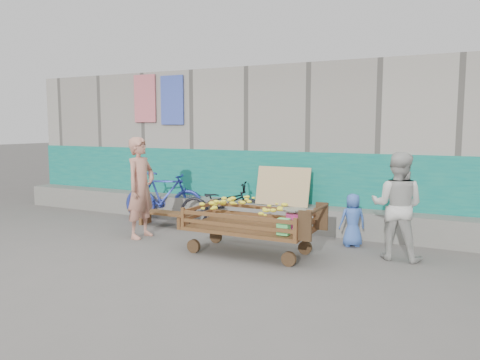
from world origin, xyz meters
The scene contains 9 objects.
ground centered at (0.00, 0.00, 0.00)m, with size 80.00×80.00×0.00m, color #5B5954.
building_wall centered at (0.00, 4.05, 1.47)m, with size 12.00×3.50×3.00m.
banana_cart centered at (0.41, 0.55, 0.57)m, with size 1.97×0.90×0.84m.
bench centered at (-1.83, 1.55, 0.20)m, with size 1.09×0.33×0.27m.
vendor_man centered at (-1.62, 0.65, 0.84)m, with size 0.62×0.40×1.69m, color tan.
woman centered at (2.40, 1.25, 0.76)m, with size 0.74×0.57×1.51m, color beige.
child centered at (1.69, 1.66, 0.42)m, with size 0.41×0.26×0.83m, color #3B61B7.
bicycle_dark centered at (-0.85, 2.05, 0.42)m, with size 0.55×1.58×0.83m, color black.
bicycle_blue centered at (-2.18, 2.05, 0.48)m, with size 0.45×1.60×0.96m, color navy.
Camera 1 is at (3.36, -5.50, 1.87)m, focal length 35.00 mm.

